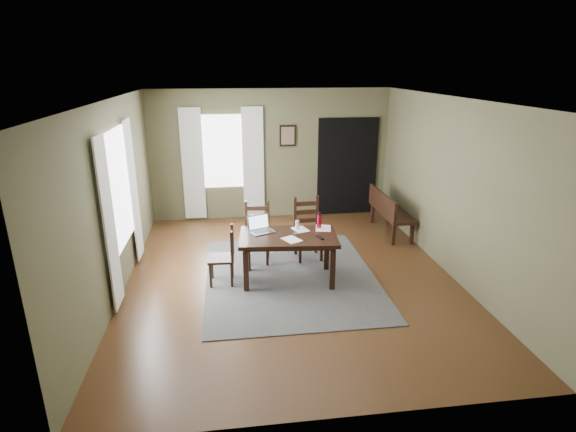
{
  "coord_description": "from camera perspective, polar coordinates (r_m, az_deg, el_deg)",
  "views": [
    {
      "loc": [
        -0.88,
        -6.29,
        3.15
      ],
      "look_at": [
        0.0,
        0.3,
        0.9
      ],
      "focal_mm": 28.0,
      "sensor_mm": 36.0,
      "label": 1
    }
  ],
  "objects": [
    {
      "name": "tv_remote",
      "position": [
        6.6,
        4.05,
        -2.72
      ],
      "size": [
        0.1,
        0.19,
        0.02
      ],
      "primitive_type": "cube",
      "rotation": [
        0.0,
        0.0,
        0.27
      ],
      "color": "black",
      "rests_on": "dining_table"
    },
    {
      "name": "curtain_left_near",
      "position": [
        6.2,
        -21.75,
        -1.03
      ],
      "size": [
        0.03,
        0.48,
        2.3
      ],
      "color": "silver",
      "rests_on": "ground"
    },
    {
      "name": "doorway_back",
      "position": [
        9.83,
        7.54,
        6.19
      ],
      "size": [
        1.3,
        0.03,
        2.1
      ],
      "color": "black",
      "rests_on": "ground"
    },
    {
      "name": "curtain_back_right",
      "position": [
        9.45,
        -4.44,
        6.72
      ],
      "size": [
        0.44,
        0.03,
        2.3
      ],
      "color": "silver",
      "rests_on": "ground"
    },
    {
      "name": "chair_back_right",
      "position": [
        7.6,
        2.53,
        -1.67
      ],
      "size": [
        0.47,
        0.48,
        1.03
      ],
      "rotation": [
        0.0,
        0.0,
        0.05
      ],
      "color": "black",
      "rests_on": "rug"
    },
    {
      "name": "water_bottle",
      "position": [
        6.97,
        3.99,
        -0.62
      ],
      "size": [
        0.08,
        0.08,
        0.25
      ],
      "rotation": [
        0.0,
        0.0,
        0.1
      ],
      "color": "#B20D29",
      "rests_on": "dining_table"
    },
    {
      "name": "computer_mouse",
      "position": [
        6.7,
        0.93,
        -2.31
      ],
      "size": [
        0.07,
        0.1,
        0.03
      ],
      "primitive_type": "cube",
      "rotation": [
        0.0,
        0.0,
        -0.17
      ],
      "color": "#3F3F42",
      "rests_on": "dining_table"
    },
    {
      "name": "paper_c",
      "position": [
        6.93,
        1.58,
        -1.72
      ],
      "size": [
        0.28,
        0.32,
        0.0
      ],
      "primitive_type": "cube",
      "rotation": [
        0.0,
        0.0,
        0.34
      ],
      "color": "white",
      "rests_on": "dining_table"
    },
    {
      "name": "window_back",
      "position": [
        9.42,
        -8.29,
        8.1
      ],
      "size": [
        1.0,
        0.01,
        1.5
      ],
      "color": "white",
      "rests_on": "ground"
    },
    {
      "name": "rug",
      "position": [
        7.09,
        0.32,
        -7.64
      ],
      "size": [
        2.6,
        3.2,
        0.01
      ],
      "color": "#424242",
      "rests_on": "ground"
    },
    {
      "name": "bench",
      "position": [
        8.92,
        12.62,
        0.87
      ],
      "size": [
        0.47,
        1.45,
        0.82
      ],
      "rotation": [
        0.0,
        0.0,
        1.57
      ],
      "color": "black",
      "rests_on": "ground"
    },
    {
      "name": "window_left",
      "position": [
        6.9,
        -20.7,
        3.19
      ],
      "size": [
        0.01,
        1.3,
        1.7
      ],
      "color": "white",
      "rests_on": "ground"
    },
    {
      "name": "drinking_glass",
      "position": [
        6.93,
        1.17,
        -1.11
      ],
      "size": [
        0.07,
        0.07,
        0.14
      ],
      "primitive_type": "cylinder",
      "rotation": [
        0.0,
        0.0,
        0.1
      ],
      "color": "silver",
      "rests_on": "dining_table"
    },
    {
      "name": "curtain_back_left",
      "position": [
        9.47,
        -12.0,
        6.39
      ],
      "size": [
        0.44,
        0.03,
        2.3
      ],
      "color": "silver",
      "rests_on": "ground"
    },
    {
      "name": "dining_table",
      "position": [
        6.73,
        0.05,
        -3.18
      ],
      "size": [
        1.52,
        0.99,
        0.72
      ],
      "rotation": [
        0.0,
        0.0,
        -0.09
      ],
      "color": "black",
      "rests_on": "rug"
    },
    {
      "name": "paper_e",
      "position": [
        6.53,
        0.46,
        -3.0
      ],
      "size": [
        0.32,
        0.34,
        0.0
      ],
      "primitive_type": "cube",
      "rotation": [
        0.0,
        0.0,
        0.48
      ],
      "color": "white",
      "rests_on": "dining_table"
    },
    {
      "name": "laptop",
      "position": [
        6.85,
        -3.52,
        -1.43
      ],
      "size": [
        0.43,
        0.39,
        0.24
      ],
      "rotation": [
        0.0,
        0.0,
        0.38
      ],
      "color": "#B7B7BC",
      "rests_on": "dining_table"
    },
    {
      "name": "chair_back_left",
      "position": [
        7.48,
        -3.95,
        -2.2
      ],
      "size": [
        0.48,
        0.48,
        0.99
      ],
      "rotation": [
        0.0,
        0.0,
        -0.12
      ],
      "color": "black",
      "rests_on": "rug"
    },
    {
      "name": "room_shell",
      "position": [
        6.5,
        0.35,
        6.72
      ],
      "size": [
        5.02,
        6.02,
        2.71
      ],
      "color": "brown",
      "rests_on": "ground"
    },
    {
      "name": "paper_d",
      "position": [
        6.99,
        4.5,
        -1.56
      ],
      "size": [
        0.29,
        0.34,
        0.0
      ],
      "primitive_type": "cube",
      "rotation": [
        0.0,
        0.0,
        -0.2
      ],
      "color": "white",
      "rests_on": "dining_table"
    },
    {
      "name": "ground",
      "position": [
        7.1,
        0.32,
        -7.72
      ],
      "size": [
        5.0,
        6.0,
        0.01
      ],
      "color": "#492C16"
    },
    {
      "name": "framed_picture",
      "position": [
        9.45,
        -0.04,
        10.17
      ],
      "size": [
        0.34,
        0.03,
        0.44
      ],
      "color": "black",
      "rests_on": "ground"
    },
    {
      "name": "chair_end",
      "position": [
        6.78,
        -8.09,
        -5.12
      ],
      "size": [
        0.4,
        0.4,
        0.88
      ],
      "rotation": [
        0.0,
        0.0,
        -1.61
      ],
      "color": "black",
      "rests_on": "rug"
    },
    {
      "name": "curtain_left_far",
      "position": [
        7.73,
        -19.01,
        3.04
      ],
      "size": [
        0.03,
        0.48,
        2.3
      ],
      "color": "silver",
      "rests_on": "ground"
    }
  ]
}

